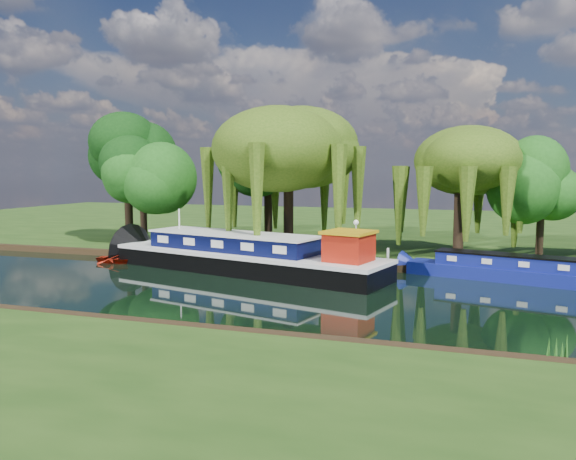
% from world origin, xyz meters
% --- Properties ---
extents(ground, '(120.00, 120.00, 0.00)m').
position_xyz_m(ground, '(0.00, 0.00, 0.00)').
color(ground, black).
extents(far_bank, '(120.00, 52.00, 0.45)m').
position_xyz_m(far_bank, '(0.00, 34.00, 0.23)').
color(far_bank, '#1F3F11').
rests_on(far_bank, ground).
extents(dutch_barge, '(19.16, 8.67, 3.95)m').
position_xyz_m(dutch_barge, '(-5.33, 5.17, 0.98)').
color(dutch_barge, black).
rests_on(dutch_barge, ground).
extents(narrowboat, '(11.62, 4.59, 1.68)m').
position_xyz_m(narrowboat, '(10.06, 7.30, 0.60)').
color(narrowboat, navy).
rests_on(narrowboat, ground).
extents(red_dinghy, '(3.60, 2.73, 0.70)m').
position_xyz_m(red_dinghy, '(-15.03, 5.72, 0.00)').
color(red_dinghy, '#9D1A0B').
rests_on(red_dinghy, ground).
extents(willow_left, '(8.27, 8.27, 9.91)m').
position_xyz_m(willow_left, '(-4.41, 10.64, 7.65)').
color(willow_left, black).
rests_on(willow_left, far_bank).
extents(willow_right, '(6.65, 6.65, 8.10)m').
position_xyz_m(willow_right, '(7.16, 12.68, 6.36)').
color(willow_right, black).
rests_on(willow_right, far_bank).
extents(tree_far_left, '(4.86, 4.86, 7.82)m').
position_xyz_m(tree_far_left, '(-16.63, 11.16, 5.81)').
color(tree_far_left, black).
rests_on(tree_far_left, far_bank).
extents(tree_far_back, '(5.73, 5.73, 9.64)m').
position_xyz_m(tree_far_back, '(-19.46, 13.35, 7.16)').
color(tree_far_back, black).
rests_on(tree_far_back, far_bank).
extents(tree_far_mid, '(5.78, 5.78, 9.46)m').
position_xyz_m(tree_far_mid, '(-7.87, 15.84, 6.96)').
color(tree_far_mid, black).
rests_on(tree_far_mid, far_bank).
extents(tree_far_right, '(4.29, 4.29, 7.02)m').
position_xyz_m(tree_far_right, '(12.36, 13.47, 5.29)').
color(tree_far_right, black).
rests_on(tree_far_right, far_bank).
extents(lamppost, '(0.36, 0.36, 2.56)m').
position_xyz_m(lamppost, '(0.50, 10.50, 2.42)').
color(lamppost, silver).
rests_on(lamppost, far_bank).
extents(mooring_posts, '(19.16, 0.16, 1.00)m').
position_xyz_m(mooring_posts, '(-0.50, 8.40, 0.95)').
color(mooring_posts, silver).
rests_on(mooring_posts, far_bank).
extents(reeds_near, '(33.70, 1.50, 1.10)m').
position_xyz_m(reeds_near, '(6.87, -7.57, 0.55)').
color(reeds_near, '#1D5617').
rests_on(reeds_near, ground).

